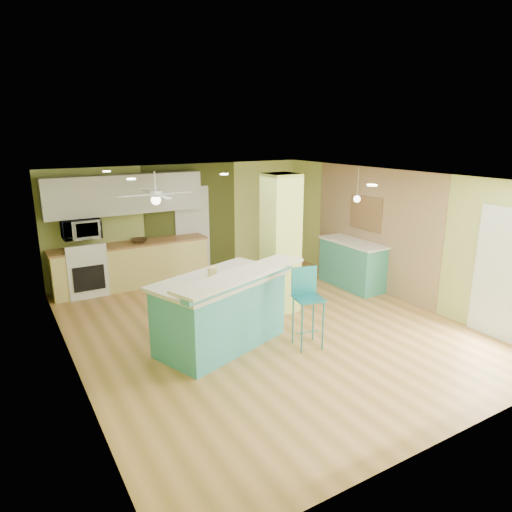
# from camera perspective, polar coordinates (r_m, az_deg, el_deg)

# --- Properties ---
(floor) EXTENTS (6.00, 7.00, 0.01)m
(floor) POSITION_cam_1_polar(r_m,az_deg,el_deg) (7.83, 0.99, -8.81)
(floor) COLOR olive
(floor) RESTS_ON ground
(ceiling) EXTENTS (6.00, 7.00, 0.01)m
(ceiling) POSITION_cam_1_polar(r_m,az_deg,el_deg) (7.17, 1.08, 9.80)
(ceiling) COLOR white
(ceiling) RESTS_ON wall_back
(wall_back) EXTENTS (6.00, 0.01, 2.50)m
(wall_back) POSITION_cam_1_polar(r_m,az_deg,el_deg) (10.47, -9.09, 4.44)
(wall_back) COLOR #B7C368
(wall_back) RESTS_ON floor
(wall_front) EXTENTS (6.00, 0.01, 2.50)m
(wall_front) POSITION_cam_1_polar(r_m,az_deg,el_deg) (4.95, 23.11, -9.17)
(wall_front) COLOR #B7C368
(wall_front) RESTS_ON floor
(wall_left) EXTENTS (0.01, 7.00, 2.50)m
(wall_left) POSITION_cam_1_polar(r_m,az_deg,el_deg) (6.43, -22.48, -3.52)
(wall_left) COLOR #B7C368
(wall_left) RESTS_ON floor
(wall_right) EXTENTS (0.01, 7.00, 2.50)m
(wall_right) POSITION_cam_1_polar(r_m,az_deg,el_deg) (9.29, 17.04, 2.57)
(wall_right) COLOR #B7C368
(wall_right) RESTS_ON floor
(wood_panel) EXTENTS (0.02, 3.40, 2.50)m
(wood_panel) POSITION_cam_1_polar(r_m,az_deg,el_deg) (9.68, 14.37, 3.26)
(wood_panel) COLOR #8E6E51
(wood_panel) RESTS_ON floor
(olive_accent) EXTENTS (2.20, 0.02, 2.50)m
(olive_accent) POSITION_cam_1_polar(r_m,az_deg,el_deg) (10.53, -8.05, 4.54)
(olive_accent) COLOR #40461C
(olive_accent) RESTS_ON floor
(interior_door) EXTENTS (0.82, 0.05, 2.00)m
(interior_door) POSITION_cam_1_polar(r_m,az_deg,el_deg) (10.56, -7.94, 3.19)
(interior_door) COLOR silver
(interior_door) RESTS_ON floor
(french_door) EXTENTS (0.04, 1.08, 2.10)m
(french_door) POSITION_cam_1_polar(r_m,az_deg,el_deg) (8.00, 28.87, -2.19)
(french_door) COLOR white
(french_door) RESTS_ON floor
(column) EXTENTS (0.55, 0.55, 2.50)m
(column) POSITION_cam_1_polar(r_m,az_deg,el_deg) (8.15, 3.09, 1.50)
(column) COLOR #CEE268
(column) RESTS_ON floor
(kitchen_run) EXTENTS (3.25, 0.63, 0.94)m
(kitchen_run) POSITION_cam_1_polar(r_m,az_deg,el_deg) (9.98, -15.19, -1.06)
(kitchen_run) COLOR #EBD77B
(kitchen_run) RESTS_ON floor
(stove) EXTENTS (0.76, 0.66, 1.08)m
(stove) POSITION_cam_1_polar(r_m,az_deg,el_deg) (9.78, -20.52, -1.91)
(stove) COLOR white
(stove) RESTS_ON floor
(upper_cabinets) EXTENTS (3.20, 0.34, 0.80)m
(upper_cabinets) POSITION_cam_1_polar(r_m,az_deg,el_deg) (9.79, -15.99, 7.44)
(upper_cabinets) COLOR silver
(upper_cabinets) RESTS_ON wall_back
(microwave) EXTENTS (0.70, 0.48, 0.39)m
(microwave) POSITION_cam_1_polar(r_m,az_deg,el_deg) (9.58, -21.03, 3.20)
(microwave) COLOR white
(microwave) RESTS_ON wall_back
(ceiling_fan) EXTENTS (1.41, 1.41, 0.61)m
(ceiling_fan) POSITION_cam_1_polar(r_m,az_deg,el_deg) (8.57, -12.44, 7.49)
(ceiling_fan) COLOR white
(ceiling_fan) RESTS_ON ceiling
(pendant_lamp) EXTENTS (0.14, 0.14, 0.69)m
(pendant_lamp) POSITION_cam_1_polar(r_m,az_deg,el_deg) (9.45, 12.52, 7.00)
(pendant_lamp) COLOR white
(pendant_lamp) RESTS_ON ceiling
(wall_decor) EXTENTS (0.03, 0.90, 0.70)m
(wall_decor) POSITION_cam_1_polar(r_m,az_deg,el_deg) (9.75, 13.57, 5.20)
(wall_decor) COLOR brown
(wall_decor) RESTS_ON wood_panel
(peninsula) EXTENTS (2.50, 1.91, 1.26)m
(peninsula) POSITION_cam_1_polar(r_m,az_deg,el_deg) (6.98, -4.32, -6.71)
(peninsula) COLOR teal
(peninsula) RESTS_ON floor
(bar_stool) EXTENTS (0.48, 0.48, 1.23)m
(bar_stool) POSITION_cam_1_polar(r_m,az_deg,el_deg) (6.94, 6.33, -4.79)
(bar_stool) COLOR #1C7481
(bar_stool) RESTS_ON floor
(side_counter) EXTENTS (0.65, 1.52, 0.98)m
(side_counter) POSITION_cam_1_polar(r_m,az_deg,el_deg) (9.83, 11.94, -0.95)
(side_counter) COLOR teal
(side_counter) RESTS_ON floor
(fruit_bowl) EXTENTS (0.36, 0.36, 0.08)m
(fruit_bowl) POSITION_cam_1_polar(r_m,az_deg,el_deg) (9.86, -14.42, 1.87)
(fruit_bowl) COLOR #342515
(fruit_bowl) RESTS_ON kitchen_run
(canister) EXTENTS (0.14, 0.14, 0.16)m
(canister) POSITION_cam_1_polar(r_m,az_deg,el_deg) (6.83, -5.46, -2.01)
(canister) COLOR gold
(canister) RESTS_ON peninsula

